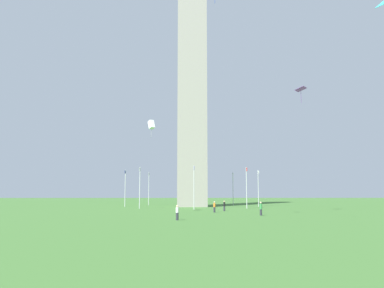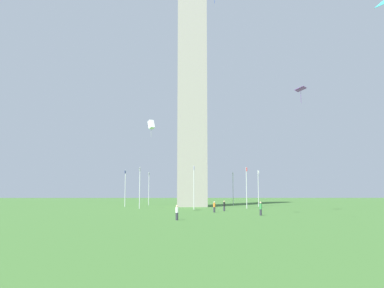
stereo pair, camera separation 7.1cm
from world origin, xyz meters
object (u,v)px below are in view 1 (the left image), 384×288
(person_green_shirt, at_px, (261,209))
(kite_white_box, at_px, (151,125))
(flagpole_sw, at_px, (149,187))
(flagpole_nw, at_px, (140,186))
(obelisk_monument, at_px, (192,76))
(flagpole_s, at_px, (191,187))
(flagpole_n, at_px, (194,185))
(kite_purple_diamond, at_px, (301,89))
(flagpole_e, at_px, (258,186))
(flagpole_se, at_px, (233,187))
(person_orange_shirt, at_px, (214,207))
(person_black_shirt, at_px, (224,206))
(person_white_shirt, at_px, (177,213))
(flagpole_ne, at_px, (247,186))
(flagpole_w, at_px, (125,186))

(person_green_shirt, height_order, kite_white_box, kite_white_box)
(flagpole_sw, xyz_separation_m, flagpole_nw, (19.72, -0.00, 0.00))
(obelisk_monument, relative_size, flagpole_s, 7.34)
(flagpole_n, bearing_deg, kite_purple_diamond, 51.68)
(flagpole_sw, bearing_deg, obelisk_monument, 45.18)
(flagpole_e, bearing_deg, flagpole_se, -157.50)
(flagpole_s, bearing_deg, flagpole_se, 67.50)
(flagpole_n, xyz_separation_m, person_green_shirt, (17.66, 8.13, -3.32))
(person_orange_shirt, relative_size, kite_purple_diamond, 0.71)
(flagpole_se, distance_m, person_black_shirt, 30.23)
(obelisk_monument, height_order, person_orange_shirt, obelisk_monument)
(person_white_shirt, relative_size, person_green_shirt, 0.92)
(flagpole_n, relative_size, kite_purple_diamond, 3.33)
(obelisk_monument, bearing_deg, flagpole_s, 180.00)
(kite_purple_diamond, bearing_deg, flagpole_ne, -160.88)
(person_white_shirt, bearing_deg, flagpole_sw, 2.61)
(flagpole_s, xyz_separation_m, kite_white_box, (39.75, -6.59, 8.64))
(obelisk_monument, distance_m, flagpole_n, 27.61)
(flagpole_sw, height_order, flagpole_w, same)
(flagpole_nw, bearing_deg, person_white_shirt, 13.60)
(flagpole_ne, distance_m, kite_white_box, 24.48)
(person_white_shirt, height_order, kite_purple_diamond, kite_purple_diamond)
(flagpole_s, distance_m, kite_purple_diamond, 45.26)
(flagpole_s, distance_m, person_green_shirt, 46.39)
(flagpole_se, xyz_separation_m, flagpole_sw, (-0.00, -19.72, 0.00))
(flagpole_sw, xyz_separation_m, person_black_shirt, (29.59, 14.51, -3.39))
(flagpole_ne, xyz_separation_m, person_orange_shirt, (13.97, -7.12, -3.39))
(obelisk_monument, bearing_deg, person_green_shirt, 14.40)
(flagpole_e, bearing_deg, obelisk_monument, -90.26)
(person_white_shirt, bearing_deg, flagpole_se, -19.70)
(flagpole_ne, height_order, person_green_shirt, flagpole_ne)
(flagpole_sw, height_order, flagpole_nw, same)
(person_white_shirt, distance_m, kite_white_box, 19.05)
(person_black_shirt, height_order, kite_purple_diamond, kite_purple_diamond)
(flagpole_n, xyz_separation_m, flagpole_nw, (-4.08, -9.86, 0.00))
(flagpole_se, relative_size, kite_purple_diamond, 3.33)
(flagpole_ne, xyz_separation_m, flagpole_e, (-9.86, 4.08, 0.00))
(person_white_shirt, xyz_separation_m, kite_purple_diamond, (-13.79, 18.10, 17.34))
(flagpole_n, height_order, kite_white_box, kite_white_box)
(flagpole_se, xyz_separation_m, person_orange_shirt, (33.69, -7.12, -3.39))
(person_orange_shirt, distance_m, kite_white_box, 15.36)
(flagpole_n, height_order, flagpole_s, same)
(obelisk_monument, height_order, flagpole_n, obelisk_monument)
(flagpole_sw, xyz_separation_m, person_green_shirt, (41.46, 17.99, -3.32))
(flagpole_n, distance_m, person_white_shirt, 26.41)
(flagpole_ne, height_order, kite_white_box, kite_white_box)
(obelisk_monument, relative_size, flagpole_sw, 7.34)
(flagpole_w, distance_m, person_green_shirt, 38.69)
(flagpole_nw, xyz_separation_m, person_white_shirt, (30.15, 7.29, -3.40))
(flagpole_nw, distance_m, person_black_shirt, 17.87)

